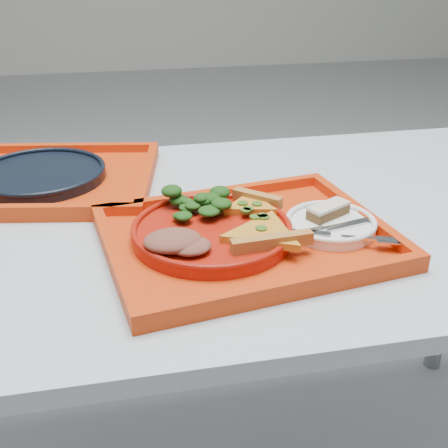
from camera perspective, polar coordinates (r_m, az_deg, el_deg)
The scene contains 13 objects.
table at distance 1.06m, azimuth 0.68°, elevation -2.56°, with size 1.60×0.80×0.75m.
tray_main at distance 0.92m, azimuth 2.25°, elevation -1.75°, with size 0.45×0.35×0.01m, color red.
tray_far at distance 1.21m, azimuth -18.04°, elevation 4.10°, with size 0.45×0.35×0.01m, color red.
dinner_plate at distance 0.91m, azimuth -1.24°, elevation -0.95°, with size 0.26×0.26×0.02m, color #9F170A.
side_plate at distance 0.96m, azimuth 10.75°, elevation -0.22°, with size 0.15×0.15×0.01m, color white.
navy_plate at distance 1.20m, azimuth -18.14°, elevation 4.71°, with size 0.26×0.26×0.02m, color black.
pizza_slice_a at distance 0.88m, azimuth 4.08°, elevation -0.72°, with size 0.15×0.13×0.02m, color gold, non-canonical shape.
pizza_slice_b at distance 0.97m, azimuth 2.69°, elevation 2.07°, with size 0.10×0.09×0.02m, color gold, non-canonical shape.
salad_heap at distance 0.95m, azimuth -2.63°, elevation 2.39°, with size 0.09×0.08×0.05m, color black.
meat_portion at distance 0.85m, azimuth -5.22°, elevation -1.69°, with size 0.09×0.07×0.03m, color brown.
dessert_bar at distance 0.97m, azimuth 10.54°, elevation 1.37°, with size 0.08×0.06×0.02m.
knife at distance 0.93m, azimuth 10.93°, elevation -0.32°, with size 0.18×0.02×0.01m, color silver.
fork at distance 0.90m, azimuth 11.71°, elevation -1.21°, with size 0.18×0.02×0.01m, color silver.
Camera 1 is at (-0.19, -0.90, 1.20)m, focal length 45.00 mm.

